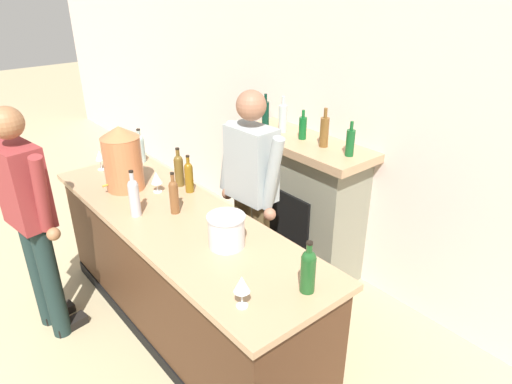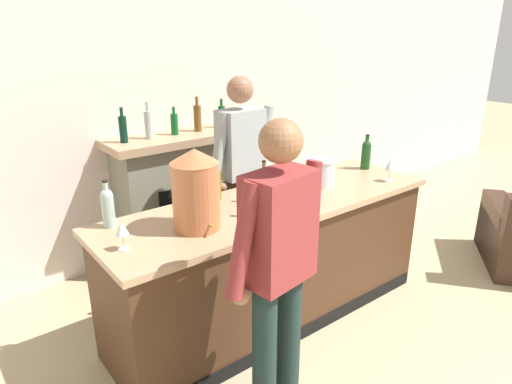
{
  "view_description": "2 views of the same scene",
  "coord_description": "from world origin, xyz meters",
  "px_view_note": "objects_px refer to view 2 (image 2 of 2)",
  "views": [
    {
      "loc": [
        2.38,
        1.49,
        2.49
      ],
      "look_at": [
        0.12,
        3.37,
        1.06
      ],
      "focal_mm": 32.0,
      "sensor_mm": 36.0,
      "label": 1
    },
    {
      "loc": [
        -2.05,
        0.52,
        2.13
      ],
      "look_at": [
        -0.12,
        3.0,
        0.98
      ],
      "focal_mm": 32.0,
      "sensor_mm": 36.0,
      "label": 2
    }
  ],
  "objects_px": {
    "wine_glass_front_right": "(122,229)",
    "wine_glass_back_row": "(390,165)",
    "wine_bottle_burgundy_dark": "(269,195)",
    "wine_bottle_rose_blush": "(264,184)",
    "ice_bucket_steel": "(320,172)",
    "wine_bottle_port_short": "(108,206)",
    "wine_bottle_chardonnay_pale": "(366,153)",
    "wine_glass_by_dispenser": "(213,196)",
    "person_bartender": "(241,175)",
    "wine_bottle_cabernet_heavy": "(217,181)",
    "copper_dispenser": "(196,189)",
    "wine_bottle_merlot_tall": "(198,184)",
    "person_customer": "(278,271)",
    "fireplace_stone": "(180,196)"
  },
  "relations": [
    {
      "from": "wine_glass_back_row",
      "to": "copper_dispenser",
      "type": "bearing_deg",
      "value": 174.26
    },
    {
      "from": "wine_bottle_cabernet_heavy",
      "to": "fireplace_stone",
      "type": "bearing_deg",
      "value": 77.33
    },
    {
      "from": "person_bartender",
      "to": "wine_bottle_burgundy_dark",
      "type": "xyz_separation_m",
      "value": [
        -0.33,
        -0.76,
        0.12
      ]
    },
    {
      "from": "wine_glass_front_right",
      "to": "wine_glass_back_row",
      "type": "xyz_separation_m",
      "value": [
        2.16,
        -0.17,
        0.01
      ]
    },
    {
      "from": "fireplace_stone",
      "to": "wine_glass_front_right",
      "type": "height_order",
      "value": "fireplace_stone"
    },
    {
      "from": "wine_glass_front_right",
      "to": "wine_glass_back_row",
      "type": "relative_size",
      "value": 0.94
    },
    {
      "from": "person_bartender",
      "to": "fireplace_stone",
      "type": "bearing_deg",
      "value": 104.44
    },
    {
      "from": "fireplace_stone",
      "to": "wine_glass_front_right",
      "type": "bearing_deg",
      "value": -128.43
    },
    {
      "from": "ice_bucket_steel",
      "to": "wine_glass_front_right",
      "type": "distance_m",
      "value": 1.65
    },
    {
      "from": "wine_bottle_rose_blush",
      "to": "wine_glass_by_dispenser",
      "type": "xyz_separation_m",
      "value": [
        -0.38,
        0.07,
        -0.02
      ]
    },
    {
      "from": "wine_bottle_cabernet_heavy",
      "to": "wine_glass_front_right",
      "type": "relative_size",
      "value": 1.72
    },
    {
      "from": "wine_bottle_burgundy_dark",
      "to": "wine_bottle_chardonnay_pale",
      "type": "bearing_deg",
      "value": 13.2
    },
    {
      "from": "wine_bottle_port_short",
      "to": "wine_bottle_merlot_tall",
      "type": "relative_size",
      "value": 0.97
    },
    {
      "from": "wine_glass_by_dispenser",
      "to": "wine_bottle_rose_blush",
      "type": "bearing_deg",
      "value": -10.18
    },
    {
      "from": "copper_dispenser",
      "to": "wine_bottle_burgundy_dark",
      "type": "relative_size",
      "value": 1.49
    },
    {
      "from": "person_customer",
      "to": "wine_bottle_burgundy_dark",
      "type": "height_order",
      "value": "person_customer"
    },
    {
      "from": "wine_bottle_burgundy_dark",
      "to": "wine_bottle_rose_blush",
      "type": "bearing_deg",
      "value": 58.58
    },
    {
      "from": "person_customer",
      "to": "wine_bottle_chardonnay_pale",
      "type": "xyz_separation_m",
      "value": [
        1.76,
        0.9,
        0.13
      ]
    },
    {
      "from": "wine_bottle_port_short",
      "to": "wine_bottle_merlot_tall",
      "type": "height_order",
      "value": "wine_bottle_merlot_tall"
    },
    {
      "from": "ice_bucket_steel",
      "to": "wine_bottle_merlot_tall",
      "type": "relative_size",
      "value": 0.75
    },
    {
      "from": "wine_glass_back_row",
      "to": "wine_bottle_merlot_tall",
      "type": "bearing_deg",
      "value": 160.32
    },
    {
      "from": "wine_bottle_chardonnay_pale",
      "to": "wine_glass_front_right",
      "type": "xyz_separation_m",
      "value": [
        -2.28,
        -0.17,
        -0.01
      ]
    },
    {
      "from": "wine_bottle_rose_blush",
      "to": "wine_glass_by_dispenser",
      "type": "distance_m",
      "value": 0.38
    },
    {
      "from": "ice_bucket_steel",
      "to": "wine_bottle_merlot_tall",
      "type": "height_order",
      "value": "wine_bottle_merlot_tall"
    },
    {
      "from": "wine_bottle_rose_blush",
      "to": "wine_bottle_cabernet_heavy",
      "type": "relative_size",
      "value": 1.03
    },
    {
      "from": "ice_bucket_steel",
      "to": "wine_bottle_burgundy_dark",
      "type": "bearing_deg",
      "value": -160.56
    },
    {
      "from": "fireplace_stone",
      "to": "wine_bottle_chardonnay_pale",
      "type": "bearing_deg",
      "value": -44.45
    },
    {
      "from": "copper_dispenser",
      "to": "ice_bucket_steel",
      "type": "height_order",
      "value": "copper_dispenser"
    },
    {
      "from": "copper_dispenser",
      "to": "wine_glass_back_row",
      "type": "distance_m",
      "value": 1.69
    },
    {
      "from": "wine_bottle_chardonnay_pale",
      "to": "wine_glass_by_dispenser",
      "type": "xyz_separation_m",
      "value": [
        -1.58,
        -0.02,
        -0.02
      ]
    },
    {
      "from": "wine_bottle_burgundy_dark",
      "to": "wine_glass_front_right",
      "type": "bearing_deg",
      "value": 171.4
    },
    {
      "from": "wine_bottle_rose_blush",
      "to": "wine_bottle_cabernet_heavy",
      "type": "bearing_deg",
      "value": 130.5
    },
    {
      "from": "wine_glass_front_right",
      "to": "wine_glass_back_row",
      "type": "bearing_deg",
      "value": -4.47
    },
    {
      "from": "ice_bucket_steel",
      "to": "wine_bottle_port_short",
      "type": "bearing_deg",
      "value": 171.54
    },
    {
      "from": "wine_bottle_cabernet_heavy",
      "to": "ice_bucket_steel",
      "type": "bearing_deg",
      "value": -16.54
    },
    {
      "from": "wine_bottle_rose_blush",
      "to": "wine_glass_front_right",
      "type": "bearing_deg",
      "value": -175.35
    },
    {
      "from": "copper_dispenser",
      "to": "wine_bottle_rose_blush",
      "type": "relative_size",
      "value": 1.64
    },
    {
      "from": "person_customer",
      "to": "wine_bottle_rose_blush",
      "type": "relative_size",
      "value": 5.69
    },
    {
      "from": "wine_bottle_burgundy_dark",
      "to": "wine_glass_back_row",
      "type": "xyz_separation_m",
      "value": [
        1.22,
        -0.03,
        -0.01
      ]
    },
    {
      "from": "wine_bottle_port_short",
      "to": "wine_bottle_chardonnay_pale",
      "type": "bearing_deg",
      "value": -4.47
    },
    {
      "from": "ice_bucket_steel",
      "to": "wine_glass_front_right",
      "type": "xyz_separation_m",
      "value": [
        -1.65,
        -0.11,
        0.02
      ]
    },
    {
      "from": "fireplace_stone",
      "to": "person_bartender",
      "type": "relative_size",
      "value": 0.86
    },
    {
      "from": "wine_bottle_port_short",
      "to": "wine_glass_front_right",
      "type": "height_order",
      "value": "wine_bottle_port_short"
    },
    {
      "from": "person_bartender",
      "to": "wine_glass_front_right",
      "type": "relative_size",
      "value": 10.24
    },
    {
      "from": "wine_bottle_rose_blush",
      "to": "wine_bottle_burgundy_dark",
      "type": "distance_m",
      "value": 0.27
    },
    {
      "from": "ice_bucket_steel",
      "to": "wine_glass_back_row",
      "type": "height_order",
      "value": "ice_bucket_steel"
    },
    {
      "from": "wine_bottle_port_short",
      "to": "ice_bucket_steel",
      "type": "bearing_deg",
      "value": -8.46
    },
    {
      "from": "wine_bottle_merlot_tall",
      "to": "wine_bottle_chardonnay_pale",
      "type": "distance_m",
      "value": 1.59
    },
    {
      "from": "wine_bottle_merlot_tall",
      "to": "wine_glass_back_row",
      "type": "xyz_separation_m",
      "value": [
        1.46,
        -0.52,
        -0.0
      ]
    },
    {
      "from": "wine_bottle_cabernet_heavy",
      "to": "wine_glass_back_row",
      "type": "distance_m",
      "value": 1.41
    }
  ]
}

